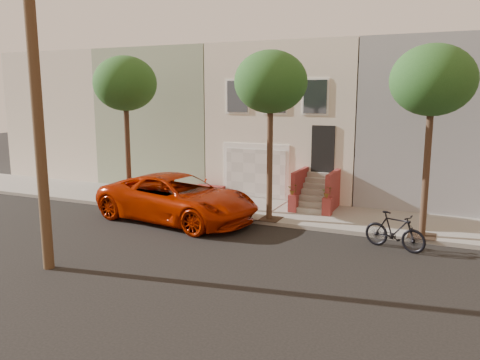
% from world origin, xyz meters
% --- Properties ---
extents(ground, '(90.00, 90.00, 0.00)m').
position_xyz_m(ground, '(0.00, 0.00, 0.00)').
color(ground, black).
rests_on(ground, ground).
extents(sidewalk, '(40.00, 3.70, 0.15)m').
position_xyz_m(sidewalk, '(0.00, 5.35, 0.07)').
color(sidewalk, gray).
rests_on(sidewalk, ground).
extents(house_row, '(33.10, 11.70, 7.00)m').
position_xyz_m(house_row, '(0.00, 11.19, 3.64)').
color(house_row, beige).
rests_on(house_row, sidewalk).
extents(tree_left, '(2.70, 2.57, 6.30)m').
position_xyz_m(tree_left, '(-5.50, 3.90, 5.26)').
color(tree_left, '#2D2116').
rests_on(tree_left, sidewalk).
extents(tree_mid, '(2.70, 2.57, 6.30)m').
position_xyz_m(tree_mid, '(1.00, 3.90, 5.26)').
color(tree_mid, '#2D2116').
rests_on(tree_mid, sidewalk).
extents(tree_right, '(2.70, 2.57, 6.30)m').
position_xyz_m(tree_right, '(6.50, 3.90, 5.26)').
color(tree_right, '#2D2116').
rests_on(tree_right, sidewalk).
extents(pickup_truck, '(6.87, 3.94, 1.80)m').
position_xyz_m(pickup_truck, '(-2.34, 2.72, 0.90)').
color(pickup_truck, '#A91E00').
rests_on(pickup_truck, ground).
extents(motorcycle, '(2.07, 1.14, 1.20)m').
position_xyz_m(motorcycle, '(5.76, 2.51, 0.60)').
color(motorcycle, black).
rests_on(motorcycle, ground).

